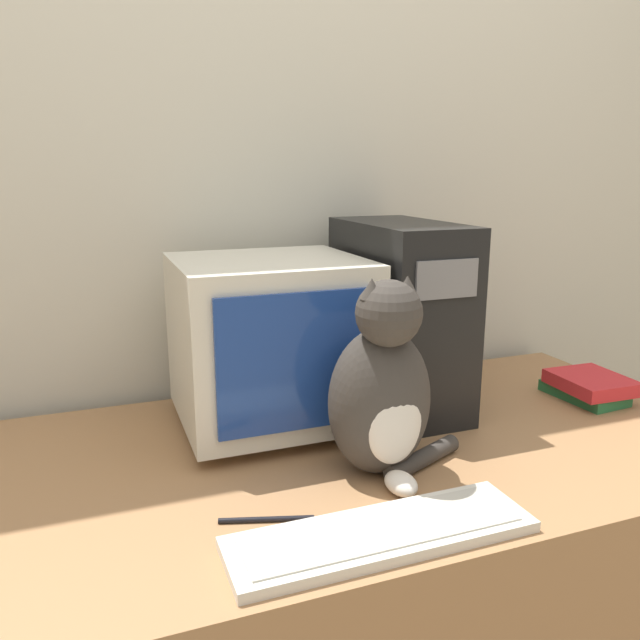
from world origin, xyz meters
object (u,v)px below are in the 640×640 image
keyboard (381,534)px  book_stack (588,387)px  crt_monitor (270,341)px  computer_tower (399,316)px  cat (383,391)px  pen (266,519)px

keyboard → book_stack: 0.83m
crt_monitor → computer_tower: 0.32m
cat → pen: 0.30m
computer_tower → cat: (-0.19, -0.30, -0.06)m
crt_monitor → keyboard: (0.03, -0.49, -0.18)m
keyboard → cat: bearing=64.0°
computer_tower → book_stack: computer_tower is taller
crt_monitor → cat: cat is taller
cat → pen: bearing=-161.8°
book_stack → crt_monitor: bearing=170.7°
crt_monitor → pen: bearing=-107.6°
crt_monitor → cat: (0.13, -0.29, -0.03)m
keyboard → pen: 0.19m
crt_monitor → pen: (-0.12, -0.38, -0.19)m
crt_monitor → book_stack: size_ratio=1.92×
cat → keyboard: bearing=-116.9°
crt_monitor → book_stack: crt_monitor is taller
crt_monitor → book_stack: bearing=-9.3°
keyboard → pen: keyboard is taller
keyboard → cat: cat is taller
crt_monitor → cat: size_ratio=1.04×
keyboard → computer_tower: bearing=60.2°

